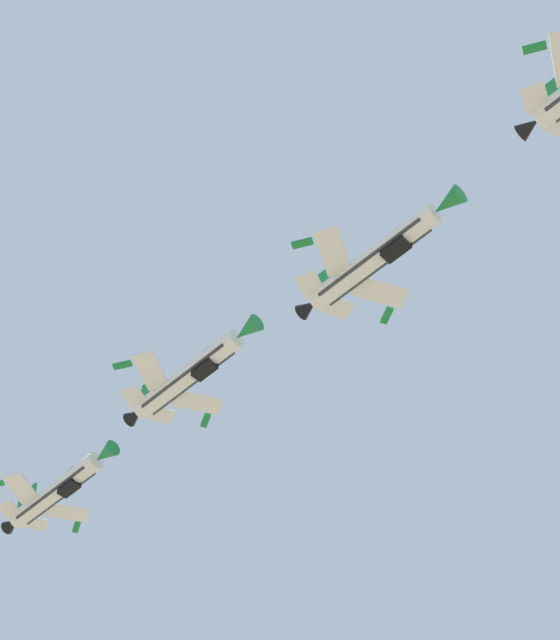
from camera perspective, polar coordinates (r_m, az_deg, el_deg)
The scene contains 3 objects.
fighter_jet_left_wing at distance 86.52m, azimuth 4.77°, elevation 3.15°, with size 15.00×10.54×4.36m.
fighter_jet_right_wing at distance 97.15m, azimuth -4.48°, elevation -2.66°, with size 15.00×10.55×4.35m.
fighter_jet_left_outer at distance 110.40m, azimuth -10.92°, elevation -8.23°, with size 15.00×10.55×4.37m.
Camera 1 is at (-5.71, -2.40, 1.87)m, focal length 64.85 mm.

